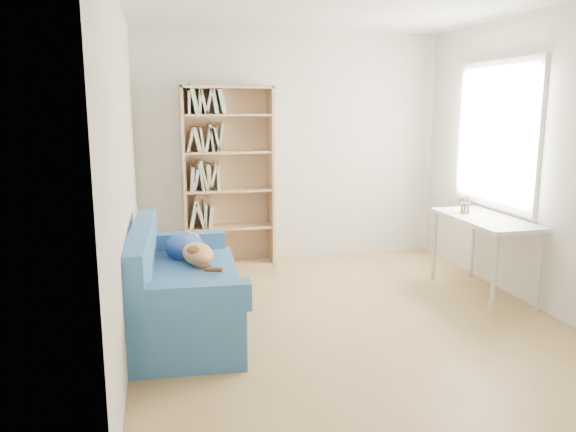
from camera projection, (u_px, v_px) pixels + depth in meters
The scene contains 6 objects.
ground at pixel (345, 317), 4.80m from camera, with size 4.00×4.00×0.00m, color olive.
room_shell at pixel (359, 123), 4.54m from camera, with size 3.54×4.04×2.62m.
sofa at pixel (181, 289), 4.52m from camera, with size 0.90×1.75×0.85m.
bookshelf at pixel (228, 185), 6.20m from camera, with size 0.99×0.31×1.99m.
desk at pixel (484, 225), 5.26m from camera, with size 0.54×1.17×0.75m.
pen_cup at pixel (465, 207), 5.45m from camera, with size 0.09×0.09×0.17m.
Camera 1 is at (-1.49, -4.32, 1.77)m, focal length 35.00 mm.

